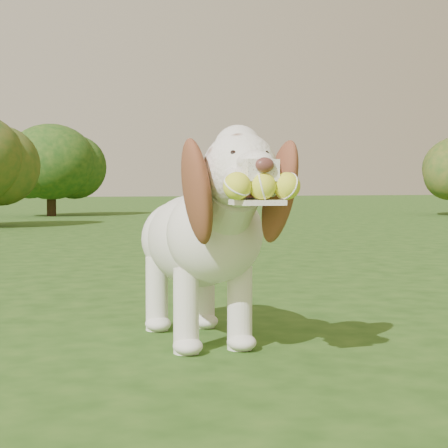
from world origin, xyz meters
name	(u,v)px	position (x,y,z in m)	size (l,w,h in m)	color
ground	(296,344)	(0.00, 0.00, 0.00)	(80.00, 80.00, 0.00)	#1E4212
dog	(203,232)	(-0.37, 0.13, 0.48)	(0.48, 1.37, 0.90)	white
shrub_i	(51,162)	(0.63, 13.64, 1.17)	(1.93, 1.93, 1.99)	#382314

